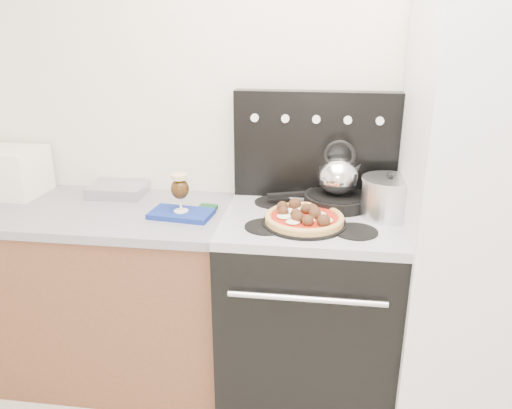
% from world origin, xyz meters
% --- Properties ---
extents(room_shell, '(3.52, 3.01, 2.52)m').
position_xyz_m(room_shell, '(0.00, 0.29, 1.25)').
color(room_shell, beige).
rests_on(room_shell, ground).
extents(base_cabinet, '(1.45, 0.60, 0.86)m').
position_xyz_m(base_cabinet, '(-1.02, 1.20, 0.43)').
color(base_cabinet, brown).
rests_on(base_cabinet, ground).
extents(countertop, '(1.48, 0.63, 0.04)m').
position_xyz_m(countertop, '(-1.02, 1.20, 0.88)').
color(countertop, gray).
rests_on(countertop, base_cabinet).
extents(stove_body, '(0.76, 0.65, 0.88)m').
position_xyz_m(stove_body, '(0.08, 1.18, 0.44)').
color(stove_body, black).
rests_on(stove_body, ground).
extents(cooktop, '(0.76, 0.65, 0.04)m').
position_xyz_m(cooktop, '(0.08, 1.18, 0.90)').
color(cooktop, '#ADADB2').
rests_on(cooktop, stove_body).
extents(backguard, '(0.76, 0.08, 0.50)m').
position_xyz_m(backguard, '(0.08, 1.45, 1.17)').
color(backguard, black).
rests_on(backguard, cooktop).
extents(fridge, '(0.64, 0.68, 1.90)m').
position_xyz_m(fridge, '(0.78, 1.15, 0.95)').
color(fridge, silver).
rests_on(fridge, ground).
extents(toaster_oven, '(0.37, 0.28, 0.23)m').
position_xyz_m(toaster_oven, '(-1.45, 1.34, 1.01)').
color(toaster_oven, white).
rests_on(toaster_oven, countertop).
extents(foil_sheet, '(0.28, 0.21, 0.05)m').
position_xyz_m(foil_sheet, '(-0.89, 1.39, 0.93)').
color(foil_sheet, silver).
rests_on(foil_sheet, countertop).
extents(oven_mitt, '(0.29, 0.19, 0.02)m').
position_xyz_m(oven_mitt, '(-0.49, 1.15, 0.91)').
color(oven_mitt, navy).
rests_on(oven_mitt, countertop).
extents(beer_glass, '(0.09, 0.09, 0.17)m').
position_xyz_m(beer_glass, '(-0.49, 1.15, 1.01)').
color(beer_glass, '#321E0A').
rests_on(beer_glass, oven_mitt).
extents(pizza_pan, '(0.44, 0.44, 0.01)m').
position_xyz_m(pizza_pan, '(0.05, 1.08, 0.93)').
color(pizza_pan, black).
rests_on(pizza_pan, cooktop).
extents(pizza, '(0.37, 0.37, 0.05)m').
position_xyz_m(pizza, '(0.05, 1.08, 0.95)').
color(pizza, tan).
rests_on(pizza, pizza_pan).
extents(skillet, '(0.38, 0.38, 0.05)m').
position_xyz_m(skillet, '(0.19, 1.32, 0.95)').
color(skillet, black).
rests_on(skillet, cooktop).
extents(tea_kettle, '(0.23, 0.23, 0.21)m').
position_xyz_m(tea_kettle, '(0.19, 1.32, 1.08)').
color(tea_kettle, white).
rests_on(tea_kettle, skillet).
extents(stock_pot, '(0.23, 0.23, 0.16)m').
position_xyz_m(stock_pot, '(0.40, 1.22, 1.00)').
color(stock_pot, silver).
rests_on(stock_pot, cooktop).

